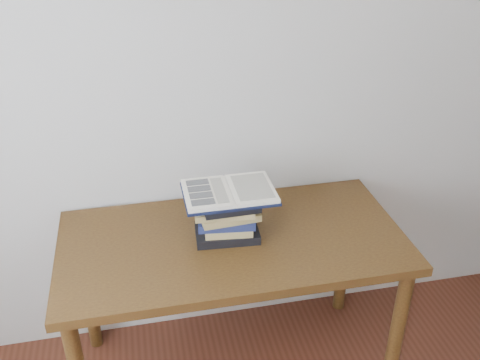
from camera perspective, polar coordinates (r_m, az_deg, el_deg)
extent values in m
cube|color=beige|center=(2.25, -3.74, 10.79)|extent=(3.50, 0.04, 2.60)
cube|color=#4E3413|center=(2.19, -0.80, -6.60)|extent=(1.39, 0.70, 0.04)
cylinder|color=#4E3413|center=(2.41, 16.33, -15.63)|extent=(0.06, 0.06, 0.71)
cylinder|color=#4E3413|center=(2.64, -16.01, -11.03)|extent=(0.06, 0.06, 0.71)
cylinder|color=#4E3413|center=(2.80, 11.07, -7.67)|extent=(0.06, 0.06, 0.71)
cube|color=black|center=(2.17, -1.39, -5.67)|extent=(0.26, 0.17, 0.04)
cube|color=tan|center=(2.15, -1.28, -4.98)|extent=(0.20, 0.15, 0.03)
cube|color=navy|center=(2.15, -1.54, -4.01)|extent=(0.24, 0.19, 0.03)
cube|color=tan|center=(2.12, -1.28, -3.42)|extent=(0.24, 0.18, 0.03)
cube|color=tan|center=(2.10, -1.78, -2.92)|extent=(0.24, 0.19, 0.03)
cube|color=black|center=(2.08, -1.13, -2.36)|extent=(0.22, 0.18, 0.03)
cube|color=black|center=(2.10, -1.17, -1.48)|extent=(0.36, 0.25, 0.01)
cube|color=beige|center=(2.08, -3.61, -1.44)|extent=(0.17, 0.24, 0.02)
cube|color=beige|center=(2.11, 1.22, -0.92)|extent=(0.17, 0.24, 0.02)
cylinder|color=beige|center=(2.09, -1.18, -1.22)|extent=(0.01, 0.24, 0.01)
cube|color=black|center=(2.14, -4.58, -0.25)|extent=(0.09, 0.04, 0.00)
cube|color=black|center=(2.09, -4.38, -0.92)|extent=(0.09, 0.04, 0.00)
cube|color=black|center=(2.05, -4.17, -1.63)|extent=(0.09, 0.04, 0.00)
cube|color=black|center=(2.00, -3.96, -2.36)|extent=(0.09, 0.04, 0.00)
cube|color=beige|center=(2.08, -2.22, -1.07)|extent=(0.04, 0.19, 0.00)
cube|color=beige|center=(2.10, 1.32, -0.68)|extent=(0.14, 0.20, 0.00)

